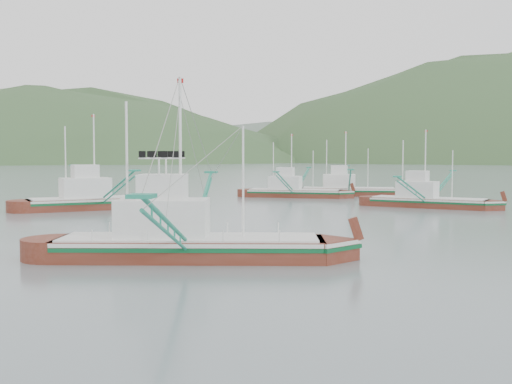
# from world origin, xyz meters

# --- Properties ---
(ground) EXTENTS (1200.00, 1200.00, 0.00)m
(ground) POSITION_xyz_m (0.00, 0.00, 0.00)
(ground) COLOR slate
(ground) RESTS_ON ground
(main_boat) EXTENTS (14.82, 26.34, 10.67)m
(main_boat) POSITION_xyz_m (-3.06, -2.34, 1.53)
(main_boat) COLOR #5D2113
(main_boat) RESTS_ON ground
(bg_boat_right) EXTENTS (12.41, 20.91, 8.91)m
(bg_boat_right) POSITION_xyz_m (15.74, 32.89, 1.81)
(bg_boat_right) COLOR #5D2113
(bg_boat_right) RESTS_ON ground
(bg_boat_far) EXTENTS (12.86, 23.16, 9.37)m
(bg_boat_far) POSITION_xyz_m (8.03, 50.76, 1.29)
(bg_boat_far) COLOR #5D2113
(bg_boat_far) RESTS_ON ground
(bg_boat_left) EXTENTS (18.03, 23.70, 10.53)m
(bg_boat_left) POSITION_xyz_m (-18.45, 27.58, 2.22)
(bg_boat_left) COLOR #5D2113
(bg_boat_left) RESTS_ON ground
(bg_boat_extra) EXTENTS (12.51, 21.87, 8.91)m
(bg_boat_extra) POSITION_xyz_m (0.90, 47.03, 1.44)
(bg_boat_extra) COLOR #5D2113
(bg_boat_extra) RESTS_ON ground
(headland_left) EXTENTS (448.00, 308.00, 210.00)m
(headland_left) POSITION_xyz_m (-180.00, 360.00, 0.00)
(headland_left) COLOR #33532A
(headland_left) RESTS_ON ground
(ridge_distant) EXTENTS (960.00, 400.00, 240.00)m
(ridge_distant) POSITION_xyz_m (30.00, 560.00, 0.00)
(ridge_distant) COLOR slate
(ridge_distant) RESTS_ON ground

